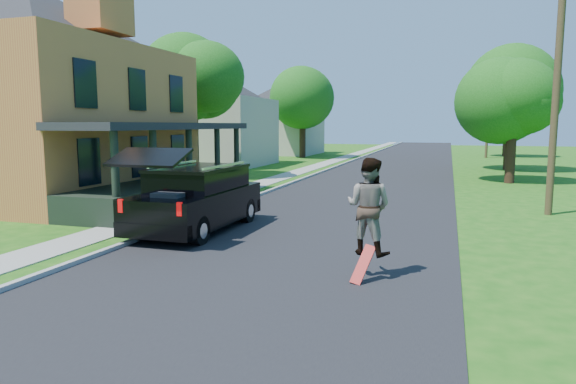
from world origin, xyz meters
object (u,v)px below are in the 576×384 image
(utility_pole_near, at_px, (556,90))
(black_suv, at_px, (197,198))
(skateboarder, at_px, (369,206))
(tree_right_near, at_px, (514,88))

(utility_pole_near, bearing_deg, black_suv, -137.98)
(skateboarder, bearing_deg, utility_pole_near, -102.63)
(skateboarder, relative_size, tree_right_near, 0.26)
(skateboarder, height_order, utility_pole_near, utility_pole_near)
(black_suv, height_order, tree_right_near, tree_right_near)
(skateboarder, distance_m, tree_right_near, 19.86)
(utility_pole_near, bearing_deg, skateboarder, -106.49)
(black_suv, distance_m, utility_pole_near, 12.27)
(tree_right_near, bearing_deg, utility_pole_near, -88.55)
(skateboarder, bearing_deg, black_suv, -13.97)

